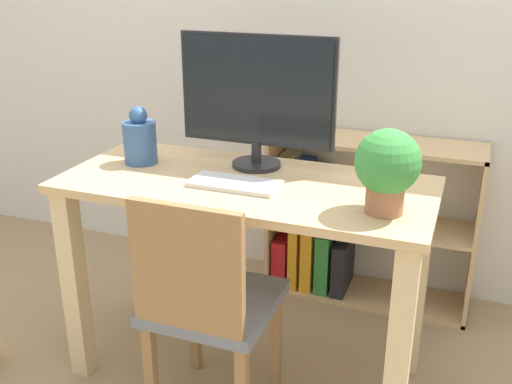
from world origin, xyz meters
TOP-DOWN VIEW (x-y plane):
  - ground_plane at (0.00, 0.00)m, footprint 10.00×10.00m
  - wall_back at (0.00, 0.88)m, footprint 8.00×0.05m
  - desk at (0.00, 0.00)m, footprint 1.27×0.57m
  - monitor at (-0.02, 0.16)m, footprint 0.57×0.18m
  - keyboard at (-0.02, -0.06)m, footprint 0.30×0.14m
  - vase at (-0.43, 0.05)m, footprint 0.12×0.12m
  - potted_plant at (0.49, -0.11)m, footprint 0.19×0.19m
  - chair at (-0.03, -0.28)m, footprint 0.40×0.40m
  - bookshelf at (0.16, 0.70)m, footprint 0.92×0.28m

SIDE VIEW (x-z plane):
  - ground_plane at x=0.00m, z-range 0.00..0.00m
  - bookshelf at x=0.16m, z-range -0.06..0.70m
  - chair at x=-0.03m, z-range 0.04..0.88m
  - desk at x=0.00m, z-range 0.22..0.99m
  - keyboard at x=-0.02m, z-range 0.78..0.79m
  - vase at x=-0.43m, z-range 0.76..0.97m
  - potted_plant at x=0.49m, z-range 0.79..1.05m
  - monitor at x=-0.02m, z-range 0.80..1.27m
  - wall_back at x=0.00m, z-range 0.00..2.60m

